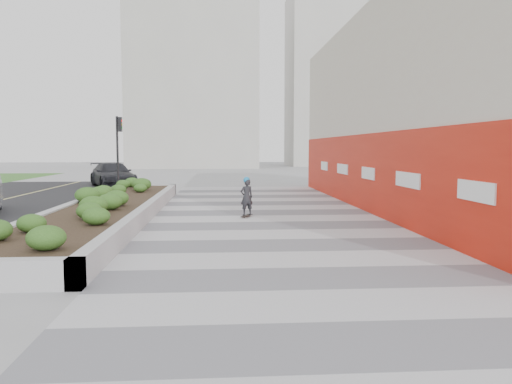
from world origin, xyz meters
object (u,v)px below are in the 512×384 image
at_px(traffic_signal_near, 119,143).
at_px(car_dark, 113,175).
at_px(planter, 109,207).
at_px(skateboarder, 247,197).

xyz_separation_m(traffic_signal_near, car_dark, (-1.27, 4.26, -1.99)).
xyz_separation_m(planter, car_dark, (-3.00, 14.76, 0.35)).
bearing_deg(skateboarder, planter, -157.07).
distance_m(skateboarder, car_dark, 16.70).
height_order(traffic_signal_near, skateboarder, traffic_signal_near).
bearing_deg(car_dark, skateboarder, -86.14).
xyz_separation_m(planter, skateboarder, (4.78, -0.02, 0.31)).
height_order(planter, traffic_signal_near, traffic_signal_near).
bearing_deg(traffic_signal_near, skateboarder, -58.26).
bearing_deg(planter, traffic_signal_near, 99.35).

